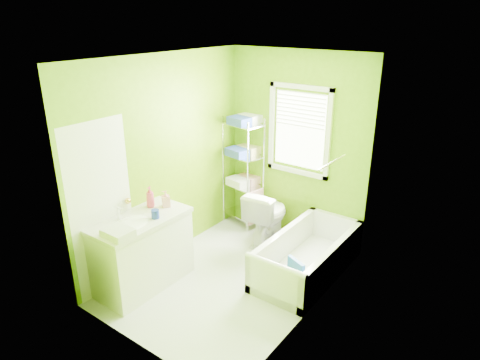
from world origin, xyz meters
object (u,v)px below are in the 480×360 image
Objects in this scene: vanity at (142,250)px; wire_shelf_unit at (244,160)px; bathtub at (306,261)px; toilet at (267,215)px.

wire_shelf_unit reaches higher than vanity.
bathtub is 1.40× the size of vanity.
toilet is at bearing 153.86° from bathtub.
vanity is at bearing -137.38° from bathtub.
wire_shelf_unit is at bearing 154.85° from bathtub.
wire_shelf_unit is at bearing -30.70° from toilet.
toilet is 0.89m from wire_shelf_unit.
vanity is 2.07m from wire_shelf_unit.
toilet is at bearing -23.70° from wire_shelf_unit.
bathtub is 1.98m from vanity.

